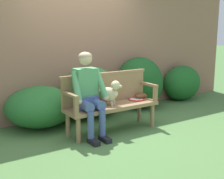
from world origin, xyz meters
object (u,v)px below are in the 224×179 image
object	(u,v)px
garden_bench	(112,108)
person_seated	(88,91)
baseball_glove	(141,96)
dog_on_bench	(110,93)
tennis_racket	(136,99)

from	to	relation	value
garden_bench	person_seated	distance (m)	0.56
baseball_glove	dog_on_bench	bearing A→B (deg)	-161.94
garden_bench	dog_on_bench	size ratio (longest dim) A/B	3.89
garden_bench	tennis_racket	distance (m)	0.57
tennis_racket	baseball_glove	bearing A→B (deg)	7.07
baseball_glove	tennis_racket	bearing A→B (deg)	-162.93
garden_bench	dog_on_bench	xyz separation A→B (m)	(-0.05, -0.01, 0.27)
person_seated	garden_bench	bearing A→B (deg)	1.20
garden_bench	dog_on_bench	bearing A→B (deg)	-169.67
garden_bench	dog_on_bench	world-z (taller)	dog_on_bench
garden_bench	tennis_racket	world-z (taller)	tennis_racket
person_seated	dog_on_bench	distance (m)	0.41
tennis_racket	baseball_glove	distance (m)	0.13
dog_on_bench	tennis_racket	xyz separation A→B (m)	(0.60, 0.09, -0.19)
garden_bench	person_seated	world-z (taller)	person_seated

